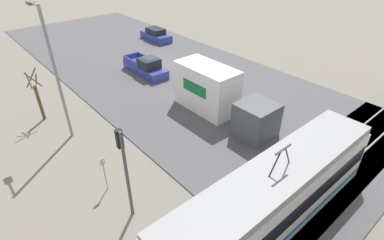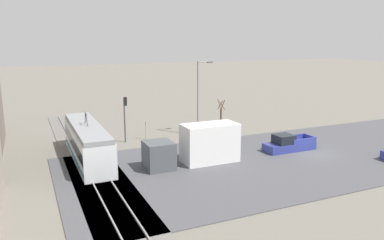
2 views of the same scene
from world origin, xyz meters
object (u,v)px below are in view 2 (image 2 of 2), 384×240
at_px(street_tree, 221,117).
at_px(street_lamp_near_crossing, 199,93).
at_px(no_parking_sign, 146,128).
at_px(box_truck, 198,146).
at_px(traffic_light_pole, 125,113).
at_px(pickup_truck, 288,144).
at_px(light_rail_tram, 87,143).

distance_m(street_tree, street_lamp_near_crossing, 4.79).
bearing_deg(no_parking_sign, box_truck, -170.24).
bearing_deg(street_lamp_near_crossing, box_truck, 154.00).
height_order(traffic_light_pole, street_lamp_near_crossing, street_lamp_near_crossing).
relative_size(box_truck, pickup_truck, 1.60).
xyz_separation_m(street_lamp_near_crossing, no_parking_sign, (0.53, 6.63, -3.78)).
bearing_deg(pickup_truck, light_rail_tram, 74.29).
height_order(light_rail_tram, box_truck, light_rail_tram).
relative_size(light_rail_tram, no_parking_sign, 5.98).
relative_size(pickup_truck, no_parking_sign, 2.53).
bearing_deg(box_truck, street_lamp_near_crossing, -26.00).
xyz_separation_m(light_rail_tram, street_lamp_near_crossing, (4.57, -14.00, 3.39)).
bearing_deg(traffic_light_pole, box_truck, -157.87).
distance_m(light_rail_tram, street_lamp_near_crossing, 15.11).
bearing_deg(box_truck, no_parking_sign, 9.76).
relative_size(box_truck, street_lamp_near_crossing, 0.99).
distance_m(box_truck, pickup_truck, 10.39).
bearing_deg(light_rail_tram, box_truck, -120.19).
distance_m(pickup_truck, no_parking_sign, 16.12).
relative_size(pickup_truck, street_lamp_near_crossing, 0.62).
height_order(pickup_truck, no_parking_sign, no_parking_sign).
bearing_deg(light_rail_tram, street_lamp_near_crossing, -71.92).
height_order(light_rail_tram, traffic_light_pole, traffic_light_pole).
bearing_deg(street_tree, light_rail_tram, 107.01).
bearing_deg(box_truck, pickup_truck, -90.86).
bearing_deg(no_parking_sign, light_rail_tram, 124.69).
xyz_separation_m(pickup_truck, traffic_light_pole, (10.43, 14.52, 2.60)).
bearing_deg(box_truck, street_tree, -37.72).
bearing_deg(street_tree, street_lamp_near_crossing, 102.47).
relative_size(box_truck, street_tree, 2.18).
bearing_deg(no_parking_sign, pickup_truck, -131.10).
relative_size(box_truck, no_parking_sign, 4.05).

